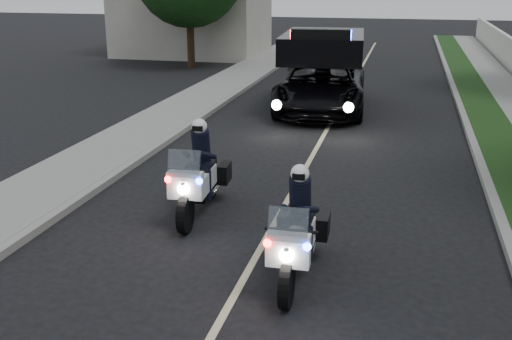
{
  "coord_description": "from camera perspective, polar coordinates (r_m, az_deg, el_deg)",
  "views": [
    {
      "loc": [
        2.18,
        -7.87,
        4.44
      ],
      "look_at": [
        -0.38,
        2.43,
        1.0
      ],
      "focal_mm": 42.34,
      "sensor_mm": 36.0,
      "label": 1
    }
  ],
  "objects": [
    {
      "name": "tree_left_near",
      "position": [
        30.96,
        -6.1,
        9.6
      ],
      "size": [
        6.9,
        6.9,
        9.01
      ],
      "primitive_type": null,
      "rotation": [
        0.0,
        0.0,
        0.34
      ],
      "color": "#174015",
      "rests_on": "ground"
    },
    {
      "name": "bicycle",
      "position": [
        29.29,
        4.38,
        9.17
      ],
      "size": [
        0.74,
        1.81,
        0.93
      ],
      "primitive_type": "imported",
      "rotation": [
        0.0,
        0.0,
        0.07
      ],
      "color": "black",
      "rests_on": "ground"
    },
    {
      "name": "ground",
      "position": [
        9.29,
        -1.36,
        -10.59
      ],
      "size": [
        120.0,
        120.0,
        0.0
      ],
      "primitive_type": "plane",
      "color": "black",
      "rests_on": "ground"
    },
    {
      "name": "police_moto_right",
      "position": [
        9.47,
        3.81,
        -10.06
      ],
      "size": [
        0.79,
        2.11,
        1.78
      ],
      "primitive_type": null,
      "rotation": [
        0.0,
        0.0,
        0.02
      ],
      "color": "white",
      "rests_on": "ground"
    },
    {
      "name": "grass_verge",
      "position": [
        18.58,
        21.67,
        3.08
      ],
      "size": [
        1.2,
        60.0,
        0.16
      ],
      "primitive_type": "cube",
      "color": "#193814",
      "rests_on": "ground"
    },
    {
      "name": "cyclist",
      "position": [
        29.29,
        4.38,
        9.17
      ],
      "size": [
        0.64,
        0.46,
        1.67
      ],
      "primitive_type": "imported",
      "rotation": [
        0.0,
        0.0,
        3.24
      ],
      "color": "black",
      "rests_on": "ground"
    },
    {
      "name": "police_moto_left",
      "position": [
        11.87,
        -5.34,
        -4.1
      ],
      "size": [
        0.91,
        2.24,
        1.87
      ],
      "primitive_type": null,
      "rotation": [
        0.0,
        0.0,
        0.06
      ],
      "color": "silver",
      "rests_on": "ground"
    },
    {
      "name": "tree_left_far",
      "position": [
        34.98,
        -5.38,
        10.57
      ],
      "size": [
        8.27,
        8.27,
        10.48
      ],
      "primitive_type": null,
      "rotation": [
        0.0,
        0.0,
        -0.41
      ],
      "color": "#173310",
      "rests_on": "ground"
    },
    {
      "name": "curb_left",
      "position": [
        19.44,
        -5.3,
        4.89
      ],
      "size": [
        0.2,
        60.0,
        0.15
      ],
      "primitive_type": "cube",
      "color": "gray",
      "rests_on": "ground"
    },
    {
      "name": "police_suv",
      "position": [
        21.06,
        6.12,
        5.67
      ],
      "size": [
        3.33,
        6.42,
        3.03
      ],
      "primitive_type": "imported",
      "rotation": [
        0.0,
        0.0,
        0.07
      ],
      "color": "black",
      "rests_on": "ground"
    },
    {
      "name": "sidewalk_left",
      "position": [
        19.82,
        -8.32,
        5.04
      ],
      "size": [
        2.0,
        60.0,
        0.16
      ],
      "primitive_type": "cube",
      "color": "gray",
      "rests_on": "ground"
    },
    {
      "name": "curb_right",
      "position": [
        18.49,
        19.53,
        3.25
      ],
      "size": [
        0.2,
        60.0,
        0.15
      ],
      "primitive_type": "cube",
      "color": "gray",
      "rests_on": "ground"
    },
    {
      "name": "lane_marking",
      "position": [
        18.54,
        6.81,
        3.98
      ],
      "size": [
        0.12,
        50.0,
        0.01
      ],
      "primitive_type": "cube",
      "color": "#BFB78C",
      "rests_on": "ground"
    }
  ]
}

